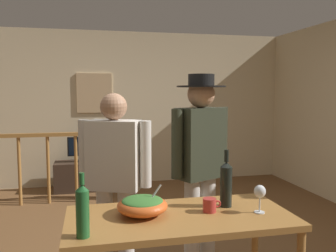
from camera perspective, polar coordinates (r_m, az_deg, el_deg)
back_wall at (r=6.04m, az=-5.71°, el=2.86°), size 5.27×0.10×2.52m
framed_picture at (r=5.93m, az=-11.69°, el=5.18°), size 0.56×0.03×0.64m
stair_railing at (r=5.13m, az=-14.51°, el=-5.09°), size 2.31×0.10×1.03m
tv_console at (r=5.79m, az=-13.21°, el=-7.72°), size 0.90×0.40×0.45m
flat_screen_tv at (r=5.68m, az=-13.32°, el=-3.29°), size 0.49×0.12×0.39m
serving_table at (r=2.33m, az=1.95°, el=-15.91°), size 1.41×0.67×0.77m
salad_bowl at (r=2.29m, az=-4.12°, el=-12.45°), size 0.32×0.32×0.19m
wine_glass at (r=2.37m, az=14.47°, el=-10.30°), size 0.07×0.07×0.18m
wine_bottle_green at (r=1.98m, az=-13.50°, el=-12.93°), size 0.07×0.07×0.35m
wine_bottle_dark at (r=2.45m, az=9.26°, el=-8.99°), size 0.08×0.08×0.38m
mug_red at (r=2.36m, az=6.69°, el=-12.44°), size 0.12×0.09×0.09m
person_standing_left at (r=2.88m, az=-8.53°, el=-7.37°), size 0.56×0.37×1.53m
person_standing_right at (r=2.99m, az=5.22°, el=-4.75°), size 0.55×0.40×1.68m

